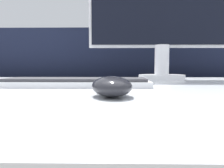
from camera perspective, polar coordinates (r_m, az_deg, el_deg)
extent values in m
cube|color=black|center=(1.31, 2.31, -8.06)|extent=(5.00, 0.03, 1.01)
ellipsoid|color=#232328|center=(0.41, -0.08, -0.63)|extent=(0.09, 0.12, 0.04)
cube|color=silver|center=(0.62, -9.25, 0.09)|extent=(0.41, 0.13, 0.02)
cube|color=#38383D|center=(0.62, -9.26, 1.20)|extent=(0.39, 0.11, 0.01)
cylinder|color=white|center=(0.97, 12.81, 1.79)|extent=(0.20, 0.20, 0.02)
cylinder|color=white|center=(0.97, 12.89, 6.16)|extent=(0.06, 0.06, 0.13)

